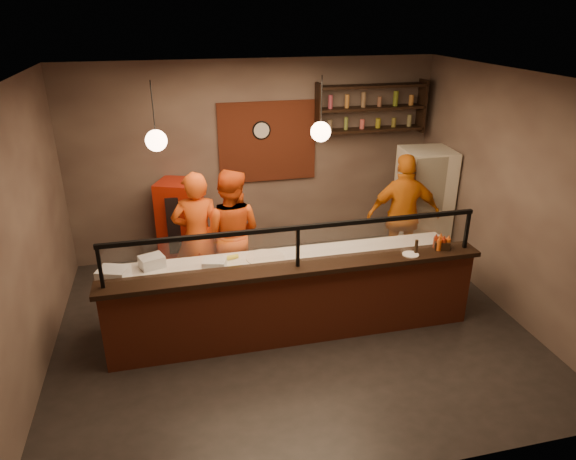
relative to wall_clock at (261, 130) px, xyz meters
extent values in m
plane|color=black|center=(-0.10, -2.46, -2.10)|extent=(6.00, 6.00, 0.00)
plane|color=#3A342D|center=(-0.10, -2.46, 1.10)|extent=(6.00, 6.00, 0.00)
plane|color=#7B685A|center=(-0.10, 0.04, -0.50)|extent=(6.00, 0.00, 6.00)
plane|color=#7B685A|center=(-3.10, -2.46, -0.50)|extent=(0.00, 5.00, 5.00)
plane|color=#7B685A|center=(2.90, -2.46, -0.50)|extent=(0.00, 5.00, 5.00)
plane|color=#7B685A|center=(-0.10, -4.96, -0.50)|extent=(6.00, 0.00, 6.00)
cube|color=maroon|center=(0.10, 0.01, -0.20)|extent=(1.60, 0.04, 1.30)
cube|color=maroon|center=(-0.10, -2.76, -1.60)|extent=(4.60, 0.25, 1.00)
cube|color=black|center=(-0.10, -2.76, -1.07)|extent=(4.70, 0.37, 0.06)
cube|color=gray|center=(-0.10, -2.26, -1.68)|extent=(4.60, 0.75, 0.85)
cube|color=white|center=(-0.10, -2.26, -1.23)|extent=(4.60, 0.75, 0.05)
cube|color=white|center=(-0.10, -2.76, -0.79)|extent=(4.40, 0.02, 0.50)
cube|color=black|center=(-0.10, -2.76, -0.54)|extent=(4.50, 0.05, 0.05)
cube|color=black|center=(-2.32, -2.76, -0.79)|extent=(0.04, 0.04, 0.50)
cube|color=black|center=(-0.10, -2.76, -0.79)|extent=(0.04, 0.04, 0.50)
cube|color=black|center=(2.12, -2.76, -0.79)|extent=(0.04, 0.04, 0.50)
cube|color=black|center=(1.80, -0.14, -0.05)|extent=(1.80, 0.28, 0.04)
cube|color=black|center=(1.80, -0.14, 0.30)|extent=(1.80, 0.28, 0.04)
cube|color=black|center=(1.80, -0.14, 0.65)|extent=(1.80, 0.28, 0.04)
cube|color=black|center=(0.90, -0.14, 0.30)|extent=(0.04, 0.28, 0.85)
cube|color=black|center=(2.70, -0.14, 0.30)|extent=(0.04, 0.28, 0.85)
cylinder|color=black|center=(0.00, 0.00, 0.00)|extent=(0.30, 0.04, 0.30)
cylinder|color=black|center=(-1.60, -2.26, 0.80)|extent=(0.01, 0.01, 0.60)
sphere|color=#FFBD8C|center=(-1.60, -2.26, 0.45)|extent=(0.24, 0.24, 0.24)
cylinder|color=black|center=(0.30, -2.26, 0.80)|extent=(0.01, 0.01, 0.60)
sphere|color=#FFBD8C|center=(0.30, -2.26, 0.45)|extent=(0.24, 0.24, 0.24)
imported|color=#EB5416|center=(-1.19, -1.38, -1.15)|extent=(0.72, 0.49, 1.90)
imported|color=#E25115|center=(-0.72, -1.35, -1.15)|extent=(1.12, 1.02, 1.89)
imported|color=orange|center=(1.95, -1.33, -1.14)|extent=(1.19, 0.65, 1.93)
cube|color=beige|center=(2.50, -0.89, -1.17)|extent=(0.84, 0.79, 1.86)
cube|color=#B61F0C|center=(-1.39, -0.31, -1.38)|extent=(0.79, 0.76, 1.44)
cylinder|color=beige|center=(-0.38, -2.14, -1.19)|extent=(0.58, 0.58, 0.01)
cube|color=white|center=(-2.25, -2.34, -1.11)|extent=(0.41, 0.37, 0.17)
cube|color=silver|center=(-1.81, -2.06, -1.13)|extent=(0.35, 0.32, 0.15)
cube|color=silver|center=(-1.05, -2.33, -1.13)|extent=(0.33, 0.29, 0.14)
cylinder|color=yellow|center=(-0.89, -2.10, -1.17)|extent=(0.34, 0.13, 0.06)
cube|color=black|center=(1.82, -2.71, -0.99)|extent=(0.23, 0.20, 0.11)
cylinder|color=black|center=(1.43, -2.77, -0.95)|extent=(0.04, 0.04, 0.18)
cylinder|color=silver|center=(1.35, -2.80, -1.03)|extent=(0.22, 0.22, 0.01)
camera|label=1|loc=(-1.48, -8.04, 1.80)|focal=32.00mm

